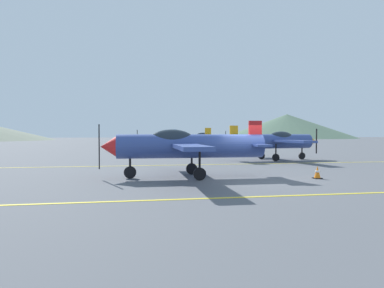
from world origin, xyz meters
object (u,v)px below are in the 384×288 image
airplane_mid (274,141)px  airplane_back (199,138)px  traffic_cone_front (317,172)px  airplane_far (175,139)px  airplane_near (185,145)px

airplane_mid → airplane_back: same height
airplane_mid → traffic_cone_front: airplane_mid is taller
airplane_far → airplane_back: size_ratio=1.00×
airplane_near → airplane_far: bearing=84.4°
airplane_mid → airplane_back: 20.92m
airplane_mid → airplane_far: 11.96m
airplane_mid → traffic_cone_front: bearing=-103.6°
traffic_cone_front → airplane_back: bearing=88.8°
airplane_near → traffic_cone_front: size_ratio=15.30×
airplane_far → traffic_cone_front: size_ratio=15.34×
airplane_back → traffic_cone_front: (-0.64, -31.78, -1.24)m
airplane_back → traffic_cone_front: bearing=-91.2°
airplane_far → airplane_back: bearing=66.7°
airplane_mid → traffic_cone_front: 11.35m
airplane_near → traffic_cone_front: airplane_near is taller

